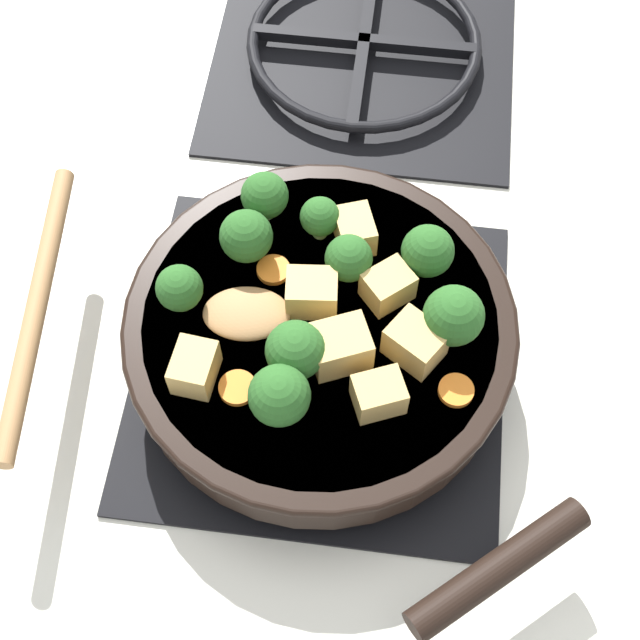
{
  "coord_description": "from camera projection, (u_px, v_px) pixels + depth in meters",
  "views": [
    {
      "loc": [
        0.04,
        -0.33,
        0.68
      ],
      "look_at": [
        0.0,
        0.0,
        0.07
      ],
      "focal_mm": 50.0,
      "sensor_mm": 36.0,
      "label": 1
    }
  ],
  "objects": [
    {
      "name": "rear_burner_grate",
      "position": [
        364.0,
        47.0,
        0.92
      ],
      "size": [
        0.31,
        0.31,
        0.03
      ],
      "color": "black",
      "rests_on": "ground_plane"
    },
    {
      "name": "broccoli_floret_small_inner",
      "position": [
        265.0,
        196.0,
        0.72
      ],
      "size": [
        0.04,
        0.04,
        0.05
      ],
      "color": "#709956",
      "rests_on": "skillet_pan"
    },
    {
      "name": "carrot_slice_orange_thin",
      "position": [
        456.0,
        390.0,
        0.66
      ],
      "size": [
        0.03,
        0.03,
        0.01
      ],
      "primitive_type": "cylinder",
      "color": "orange",
      "rests_on": "skillet_pan"
    },
    {
      "name": "carrot_slice_edge_slice",
      "position": [
        273.0,
        270.0,
        0.71
      ],
      "size": [
        0.03,
        0.03,
        0.01
      ],
      "primitive_type": "cylinder",
      "color": "orange",
      "rests_on": "skillet_pan"
    },
    {
      "name": "broccoli_floret_mid_floret",
      "position": [
        349.0,
        259.0,
        0.69
      ],
      "size": [
        0.04,
        0.04,
        0.04
      ],
      "color": "#709956",
      "rests_on": "skillet_pan"
    },
    {
      "name": "broccoli_floret_center_top",
      "position": [
        428.0,
        251.0,
        0.69
      ],
      "size": [
        0.04,
        0.04,
        0.05
      ],
      "color": "#709956",
      "rests_on": "skillet_pan"
    },
    {
      "name": "tofu_cube_front_piece",
      "position": [
        340.0,
        347.0,
        0.66
      ],
      "size": [
        0.05,
        0.05,
        0.03
      ],
      "primitive_type": "cube",
      "rotation": [
        0.0,
        0.0,
        3.55
      ],
      "color": "tan",
      "rests_on": "skillet_pan"
    },
    {
      "name": "tofu_cube_east_chunk",
      "position": [
        355.0,
        231.0,
        0.72
      ],
      "size": [
        0.04,
        0.04,
        0.03
      ],
      "primitive_type": "cube",
      "rotation": [
        0.0,
        0.0,
        5.06
      ],
      "color": "tan",
      "rests_on": "skillet_pan"
    },
    {
      "name": "broccoli_floret_north_edge",
      "position": [
        246.0,
        236.0,
        0.7
      ],
      "size": [
        0.04,
        0.04,
        0.05
      ],
      "color": "#709956",
      "rests_on": "skillet_pan"
    },
    {
      "name": "broccoli_floret_near_spoon",
      "position": [
        178.0,
        293.0,
        0.68
      ],
      "size": [
        0.04,
        0.04,
        0.04
      ],
      "color": "#709956",
      "rests_on": "skillet_pan"
    },
    {
      "name": "broccoli_floret_east_rim",
      "position": [
        320.0,
        217.0,
        0.71
      ],
      "size": [
        0.03,
        0.03,
        0.04
      ],
      "color": "#709956",
      "rests_on": "skillet_pan"
    },
    {
      "name": "tofu_cube_center_large",
      "position": [
        194.0,
        368.0,
        0.66
      ],
      "size": [
        0.03,
        0.04,
        0.03
      ],
      "primitive_type": "cube",
      "rotation": [
        0.0,
        0.0,
        1.46
      ],
      "color": "tan",
      "rests_on": "skillet_pan"
    },
    {
      "name": "skillet_pan",
      "position": [
        322.0,
        335.0,
        0.71
      ],
      "size": [
        0.37,
        0.38,
        0.05
      ],
      "color": "black",
      "rests_on": "front_burner_grate"
    },
    {
      "name": "tofu_cube_west_chunk",
      "position": [
        415.0,
        343.0,
        0.66
      ],
      "size": [
        0.05,
        0.05,
        0.03
      ],
      "primitive_type": "cube",
      "rotation": [
        0.0,
        0.0,
        5.7
      ],
      "color": "tan",
      "rests_on": "skillet_pan"
    },
    {
      "name": "tofu_cube_near_handle",
      "position": [
        388.0,
        286.0,
        0.69
      ],
      "size": [
        0.05,
        0.05,
        0.03
      ],
      "primitive_type": "cube",
      "rotation": [
        0.0,
        0.0,
        3.85
      ],
      "color": "tan",
      "rests_on": "skillet_pan"
    },
    {
      "name": "tofu_cube_back_piece",
      "position": [
        379.0,
        395.0,
        0.65
      ],
      "size": [
        0.04,
        0.04,
        0.03
      ],
      "primitive_type": "cube",
      "rotation": [
        0.0,
        0.0,
        0.4
      ],
      "color": "tan",
      "rests_on": "skillet_pan"
    },
    {
      "name": "broccoli_floret_west_rim",
      "position": [
        279.0,
        396.0,
        0.63
      ],
      "size": [
        0.05,
        0.05,
        0.05
      ],
      "color": "#709956",
      "rests_on": "skillet_pan"
    },
    {
      "name": "tofu_cube_mid_small",
      "position": [
        312.0,
        293.0,
        0.69
      ],
      "size": [
        0.04,
        0.04,
        0.03
      ],
      "primitive_type": "cube",
      "rotation": [
        0.0,
        0.0,
        3.24
      ],
      "color": "tan",
      "rests_on": "skillet_pan"
    },
    {
      "name": "broccoli_floret_tall_stem",
      "position": [
        453.0,
        321.0,
        0.66
      ],
      "size": [
        0.05,
        0.05,
        0.05
      ],
      "color": "#709956",
      "rests_on": "skillet_pan"
    },
    {
      "name": "carrot_slice_near_center",
      "position": [
        238.0,
        388.0,
        0.66
      ],
      "size": [
        0.03,
        0.03,
        0.01
      ],
      "primitive_type": "cylinder",
      "color": "orange",
      "rests_on": "skillet_pan"
    },
    {
      "name": "front_burner_grate",
      "position": [
        320.0,
        356.0,
        0.75
      ],
      "size": [
        0.31,
        0.31,
        0.03
      ],
      "color": "black",
      "rests_on": "ground_plane"
    },
    {
      "name": "ground_plane",
      "position": [
        320.0,
        362.0,
        0.76
      ],
      "size": [
        2.4,
        2.4,
        0.0
      ],
      "primitive_type": "plane",
      "color": "silver"
    },
    {
      "name": "wooden_spoon",
      "position": [
        122.0,
        310.0,
        0.69
      ],
      "size": [
        0.22,
        0.26,
        0.02
      ],
      "color": "#A87A4C",
      "rests_on": "skillet_pan"
    },
    {
      "name": "broccoli_floret_south_cluster",
      "position": [
        295.0,
        351.0,
        0.65
      ],
      "size": [
        0.04,
        0.04,
        0.05
      ],
      "color": "#709956",
      "rests_on": "skillet_pan"
    }
  ]
}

